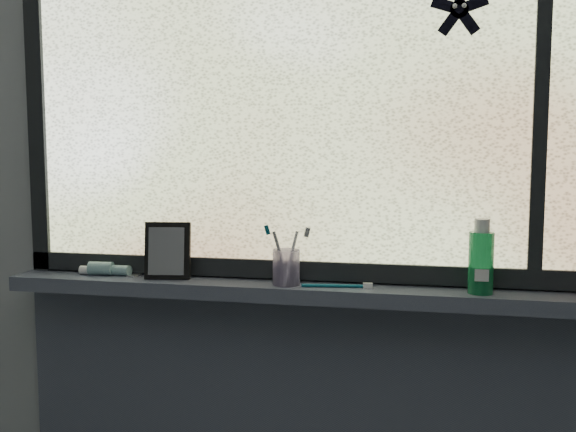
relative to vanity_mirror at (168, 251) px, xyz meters
The scene contains 12 objects.
wall_back 0.40m from the vanity_mirror, 12.02° to the left, with size 3.00×0.01×2.50m, color #9EA3A8.
windowsill 0.38m from the vanity_mirror, ahead, with size 1.62×0.14×0.04m, color #484D60.
window_pane 0.57m from the vanity_mirror, ahead, with size 1.50×0.01×1.00m, color silver.
frame_bottom 0.37m from the vanity_mirror, ahead, with size 1.60×0.03×0.05m, color black.
frame_left 0.60m from the vanity_mirror, behind, with size 0.05×0.03×1.10m, color black.
frame_mullion 1.06m from the vanity_mirror, ahead, with size 0.04×0.03×1.00m, color black.
starfish_sticker 0.98m from the vanity_mirror, ahead, with size 0.15×0.02×0.15m, color black, non-canonical shape.
vanity_mirror is the anchor object (origin of this frame).
toothpaste_tube 0.19m from the vanity_mirror, behind, with size 0.21×0.05×0.04m, color silver, non-canonical shape.
toothbrush_cup 0.34m from the vanity_mirror, ahead, with size 0.07×0.07×0.09m, color #AE9BCD.
toothbrush_lying 0.47m from the vanity_mirror, ahead, with size 0.20×0.02×0.01m, color #0C5E74, non-canonical shape.
mouthwash_bottle 0.83m from the vanity_mirror, ahead, with size 0.06×0.06×0.15m, color #1B8D4E.
Camera 1 is at (0.32, -0.41, 1.37)m, focal length 40.00 mm.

